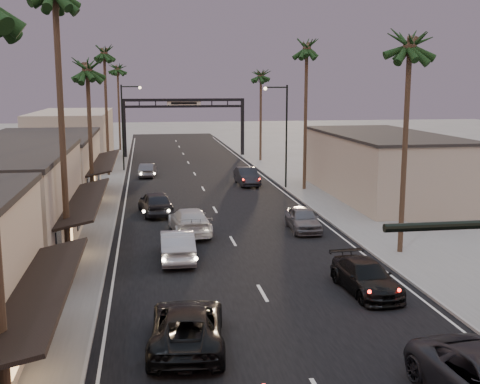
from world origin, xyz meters
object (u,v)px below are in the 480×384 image
object	(u,v)px
arch	(184,113)
palm_lc	(87,63)
oncoming_silver	(177,245)
palm_ld	(104,49)
streetlight_left	(125,121)
oncoming_pickup	(187,326)
curbside_black	(366,277)
palm_far	(117,66)
palm_rc	(261,72)
streetlight_right	(283,128)
palm_rb	(307,43)
palm_ra	(410,37)

from	to	relation	value
arch	palm_lc	world-z (taller)	palm_lc
palm_lc	oncoming_silver	bearing A→B (deg)	-65.37
arch	palm_ld	world-z (taller)	palm_ld
streetlight_left	oncoming_pickup	bearing A→B (deg)	-85.76
palm_ld	curbside_black	xyz separation A→B (m)	(13.14, -36.57, -11.72)
streetlight_left	curbside_black	xyz separation A→B (m)	(11.46, -39.57, -4.63)
palm_far	arch	bearing A→B (deg)	-43.95
palm_rc	oncoming_silver	size ratio (longest dim) A/B	2.49
streetlight_right	palm_rc	bearing A→B (deg)	84.95
palm_rb	curbside_black	bearing A→B (deg)	-99.02
streetlight_left	palm_ld	world-z (taller)	palm_ld
curbside_black	palm_lc	bearing A→B (deg)	122.84
arch	streetlight_left	world-z (taller)	streetlight_left
streetlight_left	oncoming_silver	bearing A→B (deg)	-84.01
palm_ra	curbside_black	bearing A→B (deg)	-126.11
palm_ld	palm_rb	bearing A→B (deg)	-32.60
palm_rc	palm_rb	bearing A→B (deg)	-90.00
streetlight_left	palm_rb	size ratio (longest dim) A/B	0.63
streetlight_right	palm_ld	bearing A→B (deg)	147.21
palm_ld	oncoming_silver	bearing A→B (deg)	-80.31
palm_lc	curbside_black	world-z (taller)	palm_lc
streetlight_right	palm_rb	world-z (taller)	palm_rb
streetlight_right	palm_rb	xyz separation A→B (m)	(1.68, -1.00, 7.09)
palm_far	oncoming_pickup	bearing A→B (deg)	-85.85
streetlight_left	palm_far	bearing A→B (deg)	93.95
arch	palm_rb	size ratio (longest dim) A/B	1.07
palm_rc	curbside_black	world-z (taller)	palm_rc
palm_far	curbside_black	distance (m)	61.87
streetlight_left	palm_rb	xyz separation A→B (m)	(15.52, -14.00, 7.09)
palm_rc	palm_far	size ratio (longest dim) A/B	0.92
streetlight_left	palm_rb	world-z (taller)	palm_rb
palm_ra	palm_rb	bearing A→B (deg)	90.00
arch	palm_rc	world-z (taller)	palm_rc
curbside_black	oncoming_pickup	bearing A→B (deg)	-155.92
palm_ld	palm_far	xyz separation A→B (m)	(0.30, 23.00, -0.97)
streetlight_right	palm_far	size ratio (longest dim) A/B	0.68
palm_rb	palm_far	xyz separation A→B (m)	(-16.90, 34.00, -0.97)
streetlight_right	palm_far	xyz separation A→B (m)	(-15.22, 33.00, 6.11)
palm_rb	palm_rc	distance (m)	20.09
palm_rc	palm_lc	bearing A→B (deg)	-121.56
oncoming_silver	palm_lc	bearing A→B (deg)	-64.82
streetlight_right	palm_rb	size ratio (longest dim) A/B	0.63
palm_rc	arch	bearing A→B (deg)	145.11
palm_lc	palm_rc	world-z (taller)	same
streetlight_right	palm_ra	size ratio (longest dim) A/B	0.68
palm_ld	streetlight_left	bearing A→B (deg)	60.75
palm_rb	curbside_black	world-z (taller)	palm_rb
arch	streetlight_right	bearing A→B (deg)	-74.53
palm_ld	oncoming_silver	xyz separation A→B (m)	(5.17, -30.28, -11.61)
streetlight_left	palm_ra	bearing A→B (deg)	-65.46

